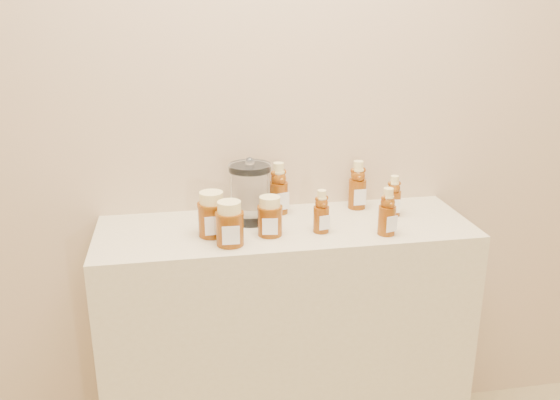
{
  "coord_description": "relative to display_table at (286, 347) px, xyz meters",
  "views": [
    {
      "loc": [
        -0.33,
        -0.19,
        1.6
      ],
      "look_at": [
        -0.02,
        1.52,
        1.0
      ],
      "focal_mm": 38.0,
      "sensor_mm": 36.0,
      "label": 1
    }
  ],
  "objects": [
    {
      "name": "honey_jar_front",
      "position": [
        -0.19,
        -0.12,
        0.52
      ],
      "size": [
        0.09,
        0.09,
        0.13
      ],
      "primitive_type": null,
      "rotation": [
        0.0,
        0.0,
        -0.03
      ],
      "color": "#632B07",
      "rests_on": "display_table"
    },
    {
      "name": "wall_back",
      "position": [
        0.0,
        0.2,
        0.9
      ],
      "size": [
        3.5,
        0.02,
        2.7
      ],
      "primitive_type": "cube",
      "color": "tan",
      "rests_on": "ground"
    },
    {
      "name": "honey_jar_left",
      "position": [
        -0.24,
        -0.04,
        0.52
      ],
      "size": [
        0.09,
        0.09,
        0.14
      ],
      "primitive_type": null,
      "rotation": [
        0.0,
        0.0,
        0.03
      ],
      "color": "#632B07",
      "rests_on": "display_table"
    },
    {
      "name": "bear_bottle_back_right",
      "position": [
        0.37,
        0.04,
        0.53
      ],
      "size": [
        0.06,
        0.06,
        0.15
      ],
      "primitive_type": null,
      "rotation": [
        0.0,
        0.0,
        -0.1
      ],
      "color": "#632B07",
      "rests_on": "display_table"
    },
    {
      "name": "bear_bottle_front_left",
      "position": [
        0.1,
        -0.07,
        0.53
      ],
      "size": [
        0.06,
        0.06,
        0.15
      ],
      "primitive_type": null,
      "rotation": [
        0.0,
        0.0,
        0.2
      ],
      "color": "#632B07",
      "rests_on": "display_table"
    },
    {
      "name": "bear_bottle_back_mid",
      "position": [
        0.27,
        0.13,
        0.54
      ],
      "size": [
        0.07,
        0.07,
        0.19
      ],
      "primitive_type": null,
      "rotation": [
        0.0,
        0.0,
        0.03
      ],
      "color": "#632B07",
      "rests_on": "display_table"
    },
    {
      "name": "glass_canister",
      "position": [
        -0.11,
        0.06,
        0.55
      ],
      "size": [
        0.14,
        0.14,
        0.21
      ],
      "primitive_type": null,
      "rotation": [
        0.0,
        0.0,
        0.02
      ],
      "color": "white",
      "rests_on": "display_table"
    },
    {
      "name": "honey_jar_back",
      "position": [
        -0.06,
        -0.06,
        0.51
      ],
      "size": [
        0.09,
        0.09,
        0.12
      ],
      "primitive_type": null,
      "rotation": [
        0.0,
        0.0,
        -0.15
      ],
      "color": "#632B07",
      "rests_on": "display_table"
    },
    {
      "name": "bear_bottle_front_right",
      "position": [
        0.29,
        -0.12,
        0.53
      ],
      "size": [
        0.07,
        0.07,
        0.17
      ],
      "primitive_type": null,
      "rotation": [
        0.0,
        0.0,
        0.27
      ],
      "color": "#632B07",
      "rests_on": "display_table"
    },
    {
      "name": "bear_bottle_back_left",
      "position": [
        -0.0,
        0.13,
        0.55
      ],
      "size": [
        0.09,
        0.09,
        0.2
      ],
      "primitive_type": null,
      "rotation": [
        0.0,
        0.0,
        0.32
      ],
      "color": "#632B07",
      "rests_on": "display_table"
    },
    {
      "name": "display_table",
      "position": [
        0.0,
        0.0,
        0.0
      ],
      "size": [
        1.2,
        0.4,
        0.9
      ],
      "primitive_type": "cube",
      "color": "#C4B88F",
      "rests_on": "ground"
    }
  ]
}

